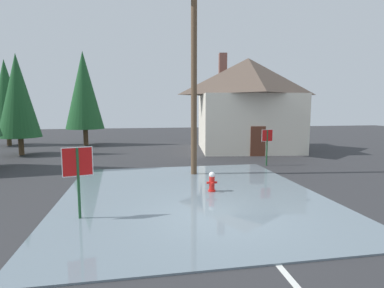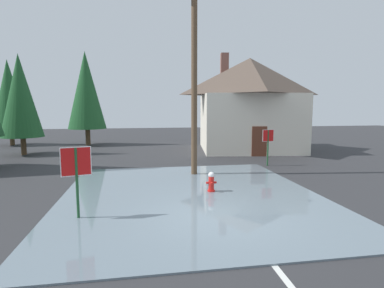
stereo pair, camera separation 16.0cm
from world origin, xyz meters
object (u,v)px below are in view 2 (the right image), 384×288
at_px(fire_hydrant, 211,182).
at_px(house, 249,103).
at_px(utility_pole, 194,75).
at_px(pine_tree_short_left, 9,95).
at_px(stop_sign_near, 76,168).
at_px(pine_tree_tall_left, 20,96).
at_px(stop_sign_far, 268,140).
at_px(pine_tree_far_center, 86,90).

bearing_deg(fire_hydrant, house, 63.83).
xyz_separation_m(utility_pole, pine_tree_short_left, (-13.47, 13.98, -0.47)).
bearing_deg(utility_pole, fire_hydrant, -87.83).
bearing_deg(stop_sign_near, utility_pole, 50.41).
relative_size(stop_sign_near, pine_tree_tall_left, 0.31).
bearing_deg(house, stop_sign_far, -100.54).
bearing_deg(pine_tree_short_left, fire_hydrant, -51.56).
height_order(stop_sign_near, house, house).
height_order(fire_hydrant, house, house).
relative_size(stop_sign_near, pine_tree_short_left, 0.29).
relative_size(stop_sign_far, house, 0.24).
xyz_separation_m(pine_tree_tall_left, pine_tree_short_left, (-2.97, 5.85, 0.24)).
xyz_separation_m(pine_tree_tall_left, pine_tree_far_center, (3.45, 4.91, 0.65)).
bearing_deg(fire_hydrant, pine_tree_far_center, 113.89).
height_order(house, pine_tree_tall_left, house).
distance_m(stop_sign_near, utility_pole, 7.53).
bearing_deg(pine_tree_short_left, pine_tree_tall_left, -63.05).
relative_size(fire_hydrant, pine_tree_far_center, 0.10).
bearing_deg(fire_hydrant, stop_sign_far, 47.74).
distance_m(stop_sign_near, pine_tree_far_center, 18.75).
xyz_separation_m(stop_sign_near, pine_tree_tall_left, (-6.15, 13.38, 2.49)).
relative_size(utility_pole, pine_tree_far_center, 1.15).
height_order(fire_hydrant, utility_pole, utility_pole).
distance_m(fire_hydrant, utility_pole, 5.35).
height_order(house, pine_tree_far_center, pine_tree_far_center).
height_order(stop_sign_far, pine_tree_short_left, pine_tree_short_left).
bearing_deg(house, utility_pole, -124.86).
distance_m(house, pine_tree_tall_left, 16.15).
bearing_deg(utility_pole, stop_sign_far, 19.94).
distance_m(stop_sign_far, pine_tree_far_center, 16.53).
bearing_deg(pine_tree_short_left, pine_tree_far_center, -8.33).
bearing_deg(pine_tree_far_center, pine_tree_tall_left, -125.05).
bearing_deg(pine_tree_far_center, fire_hydrant, -66.11).
relative_size(pine_tree_tall_left, pine_tree_short_left, 0.94).
height_order(fire_hydrant, pine_tree_short_left, pine_tree_short_left).
relative_size(utility_pole, house, 1.08).
height_order(stop_sign_near, pine_tree_far_center, pine_tree_far_center).
height_order(stop_sign_near, utility_pole, utility_pole).
xyz_separation_m(fire_hydrant, pine_tree_tall_left, (-10.61, 11.27, 3.62)).
height_order(utility_pole, pine_tree_far_center, utility_pole).
bearing_deg(pine_tree_tall_left, house, -0.06).
xyz_separation_m(utility_pole, house, (5.65, 8.11, -1.13)).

